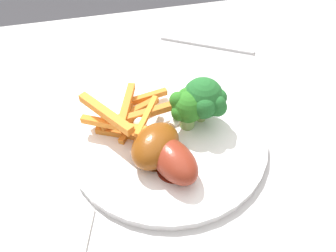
# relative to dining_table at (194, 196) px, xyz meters

# --- Properties ---
(dining_table) EXTENTS (1.16, 0.89, 0.74)m
(dining_table) POSITION_rel_dining_table_xyz_m (0.00, 0.00, 0.00)
(dining_table) COLOR #B7B7BC
(dining_table) RESTS_ON ground_plane
(dinner_plate) EXTENTS (0.29, 0.29, 0.01)m
(dinner_plate) POSITION_rel_dining_table_xyz_m (-0.03, 0.04, 0.10)
(dinner_plate) COLOR white
(dinner_plate) RESTS_ON dining_table
(broccoli_floret_front) EXTENTS (0.06, 0.07, 0.07)m
(broccoli_floret_front) POSITION_rel_dining_table_xyz_m (0.03, 0.06, 0.15)
(broccoli_floret_front) COLOR #86A45B
(broccoli_floret_front) RESTS_ON dinner_plate
(broccoli_floret_middle) EXTENTS (0.05, 0.05, 0.06)m
(broccoli_floret_middle) POSITION_rel_dining_table_xyz_m (-0.00, 0.06, 0.15)
(broccoli_floret_middle) COLOR #80A95D
(broccoli_floret_middle) RESTS_ON dinner_plate
(carrot_fries_pile) EXTENTS (0.16, 0.12, 0.05)m
(carrot_fries_pile) POSITION_rel_dining_table_xyz_m (-0.08, 0.08, 0.13)
(carrot_fries_pile) COLOR orange
(carrot_fries_pile) RESTS_ON dinner_plate
(chicken_drumstick_near) EXTENTS (0.08, 0.13, 0.04)m
(chicken_drumstick_near) POSITION_rel_dining_table_xyz_m (-0.04, -0.01, 0.13)
(chicken_drumstick_near) COLOR #5E1A10
(chicken_drumstick_near) RESTS_ON dinner_plate
(chicken_drumstick_far) EXTENTS (0.12, 0.12, 0.05)m
(chicken_drumstick_far) POSITION_rel_dining_table_xyz_m (-0.06, 0.01, 0.13)
(chicken_drumstick_far) COLOR #552409
(chicken_drumstick_far) RESTS_ON dinner_plate
(fork) EXTENTS (0.17, 0.11, 0.00)m
(fork) POSITION_rel_dining_table_xyz_m (0.10, 0.27, 0.10)
(fork) COLOR silver
(fork) RESTS_ON dining_table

